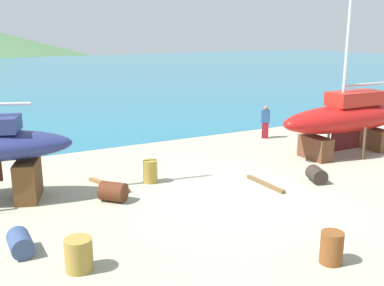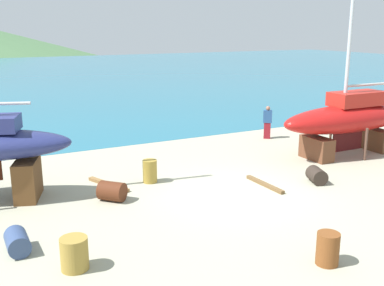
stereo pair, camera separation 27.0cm
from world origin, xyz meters
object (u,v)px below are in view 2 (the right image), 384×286
(barrel_ochre, at_px, (74,254))
(barrel_tipped_left, at_px, (17,242))
(sailboat_mid_port, at_px, (350,118))
(barrel_rust_near, at_px, (317,175))
(barrel_by_slipway, at_px, (150,171))
(worker, at_px, (267,122))
(barrel_tipped_right, at_px, (112,191))
(barrel_tipped_center, at_px, (328,249))

(barrel_ochre, height_order, barrel_tipped_left, barrel_ochre)
(sailboat_mid_port, height_order, barrel_rust_near, sailboat_mid_port)
(barrel_ochre, relative_size, barrel_tipped_left, 0.87)
(sailboat_mid_port, distance_m, barrel_by_slipway, 9.57)
(sailboat_mid_port, xyz_separation_m, barrel_by_slipway, (-9.47, 0.52, -1.25))
(worker, relative_size, barrel_by_slipway, 2.00)
(barrel_tipped_right, height_order, barrel_by_slipway, barrel_by_slipway)
(sailboat_mid_port, relative_size, barrel_tipped_left, 12.23)
(barrel_rust_near, bearing_deg, barrel_tipped_right, 166.35)
(barrel_by_slipway, bearing_deg, barrel_rust_near, -28.15)
(barrel_tipped_left, bearing_deg, barrel_tipped_right, 36.10)
(barrel_tipped_center, bearing_deg, barrel_by_slipway, 101.15)
(worker, bearing_deg, barrel_ochre, 164.42)
(sailboat_mid_port, bearing_deg, barrel_rust_near, 31.77)
(barrel_tipped_left, bearing_deg, sailboat_mid_port, 11.73)
(barrel_tipped_center, distance_m, barrel_rust_near, 6.19)
(sailboat_mid_port, bearing_deg, barrel_ochre, 19.36)
(barrel_tipped_center, height_order, barrel_tipped_left, barrel_tipped_center)
(barrel_tipped_right, distance_m, barrel_tipped_left, 4.07)
(barrel_rust_near, bearing_deg, barrel_tipped_center, -129.85)
(barrel_tipped_right, relative_size, barrel_rust_near, 1.05)
(sailboat_mid_port, xyz_separation_m, barrel_tipped_center, (-7.96, -7.16, -1.27))
(barrel_tipped_center, relative_size, barrel_tipped_right, 0.96)
(barrel_tipped_right, bearing_deg, barrel_tipped_center, -62.81)
(barrel_tipped_center, relative_size, barrel_rust_near, 1.01)
(worker, bearing_deg, sailboat_mid_port, -123.05)
(barrel_tipped_center, height_order, barrel_by_slipway, barrel_by_slipway)
(sailboat_mid_port, xyz_separation_m, barrel_ochre, (-13.50, -4.57, -1.28))
(barrel_by_slipway, relative_size, barrel_tipped_left, 0.92)
(barrel_by_slipway, bearing_deg, worker, 24.42)
(barrel_ochre, bearing_deg, worker, 35.90)
(barrel_tipped_right, xyz_separation_m, barrel_by_slipway, (1.84, 1.16, 0.10))
(barrel_tipped_right, bearing_deg, barrel_ochre, -119.05)
(barrel_tipped_center, height_order, barrel_rust_near, barrel_tipped_center)
(barrel_by_slipway, bearing_deg, barrel_tipped_left, -145.28)
(barrel_ochre, distance_m, barrel_tipped_left, 1.90)
(barrel_by_slipway, xyz_separation_m, barrel_ochre, (-4.03, -5.09, -0.02))
(worker, height_order, barrel_by_slipway, worker)
(barrel_tipped_right, bearing_deg, barrel_by_slipway, 32.14)
(barrel_tipped_right, relative_size, barrel_by_slipway, 0.99)
(sailboat_mid_port, distance_m, barrel_ochre, 14.31)
(sailboat_mid_port, height_order, barrel_ochre, sailboat_mid_port)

